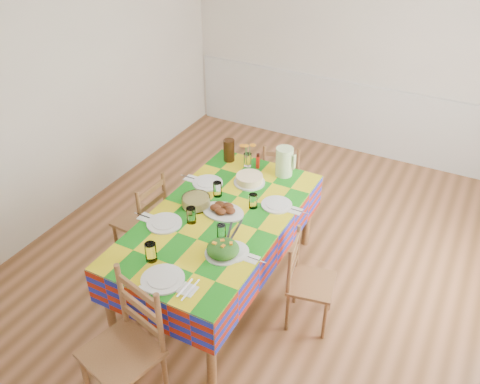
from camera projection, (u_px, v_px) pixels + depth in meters
name	position (u px, v px, depth m)	size (l,w,h in m)	color
room	(276.00, 134.00, 4.20)	(4.58, 5.08, 2.78)	brown
wainscot	(354.00, 115.00, 6.50)	(4.41, 0.06, 0.92)	silver
dining_table	(219.00, 225.00, 4.24)	(1.09, 2.02, 0.79)	brown
setting_near_head	(159.00, 269.00, 3.62)	(0.51, 0.34, 0.15)	silver
setting_left_near	(173.00, 220.00, 4.11)	(0.52, 0.31, 0.14)	silver
setting_left_far	(210.00, 185.00, 4.54)	(0.50, 0.30, 0.13)	silver
setting_right_near	(229.00, 244.00, 3.86)	(0.47, 0.27, 0.12)	silver
setting_right_far	(269.00, 203.00, 4.30)	(0.50, 0.29, 0.13)	silver
meat_platter	(223.00, 210.00, 4.23)	(0.37, 0.26, 0.07)	silver
salad_platter	(223.00, 249.00, 3.78)	(0.28, 0.28, 0.12)	silver
pasta_bowl	(196.00, 202.00, 4.30)	(0.24, 0.24, 0.09)	white
cake	(249.00, 179.00, 4.60)	(0.29, 0.29, 0.08)	silver
serving_utensils	(233.00, 230.00, 4.04)	(0.13, 0.29, 0.01)	black
flower_vase	(247.00, 156.00, 4.82)	(0.16, 0.13, 0.25)	white
hot_sauce	(258.00, 161.00, 4.80)	(0.04, 0.04, 0.15)	red
green_pitcher	(284.00, 162.00, 4.67)	(0.16, 0.16, 0.28)	#C0E3A0
tea_pitcher	(229.00, 150.00, 4.90)	(0.11, 0.11, 0.22)	black
name_card	(144.00, 290.00, 3.48)	(0.09, 0.03, 0.02)	silver
chair_near	(127.00, 349.00, 3.41)	(0.56, 0.54, 1.05)	brown
chair_far	(281.00, 179.00, 5.32)	(0.49, 0.48, 0.89)	brown
chair_left	(143.00, 221.00, 4.69)	(0.41, 0.43, 0.93)	brown
chair_right	(307.00, 282.00, 4.08)	(0.42, 0.43, 0.85)	brown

